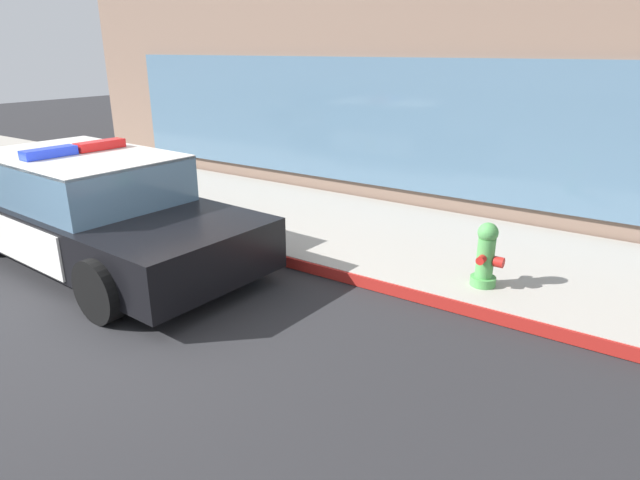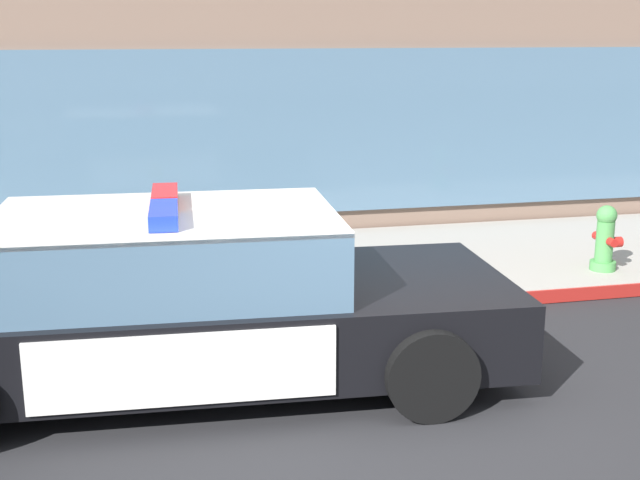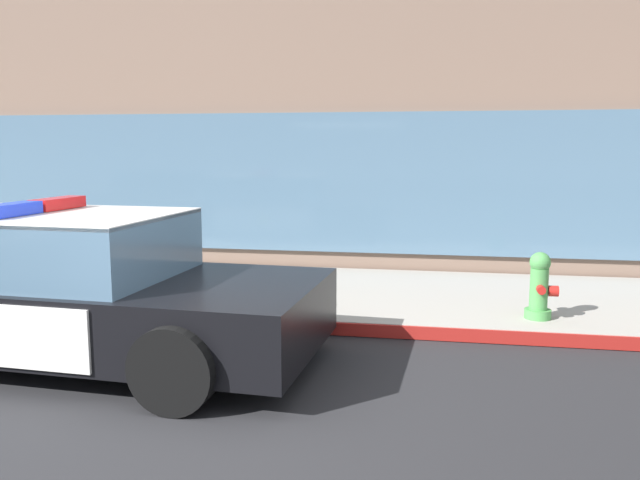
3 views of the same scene
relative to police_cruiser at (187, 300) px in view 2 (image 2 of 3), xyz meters
name	(u,v)px [view 2 (image 2 of 3)]	position (x,y,z in m)	size (l,w,h in m)	color
ground	(424,429)	(1.54, -1.20, -0.68)	(48.00, 48.00, 0.00)	#262628
sidewalk	(309,269)	(1.54, 2.69, -0.61)	(48.00, 3.03, 0.15)	#A39E93
curb_red_paint	(342,312)	(1.54, 1.16, -0.61)	(28.80, 0.04, 0.14)	maroon
police_cruiser	(187,300)	(0.00, 0.00, 0.00)	(5.05, 2.33, 1.49)	black
fire_hydrant	(605,239)	(4.66, 1.69, -0.18)	(0.34, 0.39, 0.73)	#4C994C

